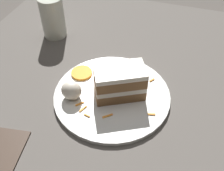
{
  "coord_description": "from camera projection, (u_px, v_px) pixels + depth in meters",
  "views": [
    {
      "loc": [
        0.16,
        -0.47,
        0.53
      ],
      "look_at": [
        0.02,
        -0.03,
        0.07
      ],
      "focal_mm": 42.0,
      "sensor_mm": 36.0,
      "label": 1
    }
  ],
  "objects": [
    {
      "name": "carrot_shreds_scatter",
      "position": [
        116.0,
        97.0,
        0.66
      ],
      "size": [
        0.19,
        0.21,
        0.0
      ],
      "color": "orange",
      "rests_on": "plate"
    },
    {
      "name": "cream_dollop",
      "position": [
        71.0,
        90.0,
        0.65
      ],
      "size": [
        0.05,
        0.05,
        0.05
      ],
      "primitive_type": "ellipsoid",
      "color": "silver",
      "rests_on": "plate"
    },
    {
      "name": "cake_slice",
      "position": [
        120.0,
        82.0,
        0.64
      ],
      "size": [
        0.14,
        0.12,
        0.08
      ],
      "rotation": [
        0.0,
        0.0,
        5.19
      ],
      "color": "brown",
      "rests_on": "plate"
    },
    {
      "name": "ground_plane",
      "position": [
        108.0,
        95.0,
        0.73
      ],
      "size": [
        6.0,
        6.0,
        0.0
      ],
      "primitive_type": "plane",
      "color": "#4C4742",
      "rests_on": "ground"
    },
    {
      "name": "dining_table",
      "position": [
        108.0,
        91.0,
        0.71
      ],
      "size": [
        0.94,
        1.02,
        0.03
      ],
      "primitive_type": "cube",
      "color": "#56514C",
      "rests_on": "ground"
    },
    {
      "name": "plate",
      "position": [
        112.0,
        95.0,
        0.67
      ],
      "size": [
        0.3,
        0.3,
        0.01
      ],
      "primitive_type": "cylinder",
      "color": "white",
      "rests_on": "dining_table"
    },
    {
      "name": "drinking_glass",
      "position": [
        53.0,
        20.0,
        0.84
      ],
      "size": [
        0.08,
        0.08,
        0.13
      ],
      "color": "beige",
      "rests_on": "dining_table"
    },
    {
      "name": "orange_garnish",
      "position": [
        82.0,
        73.0,
        0.72
      ],
      "size": [
        0.06,
        0.06,
        0.01
      ],
      "primitive_type": "cylinder",
      "color": "orange",
      "rests_on": "plate"
    }
  ]
}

